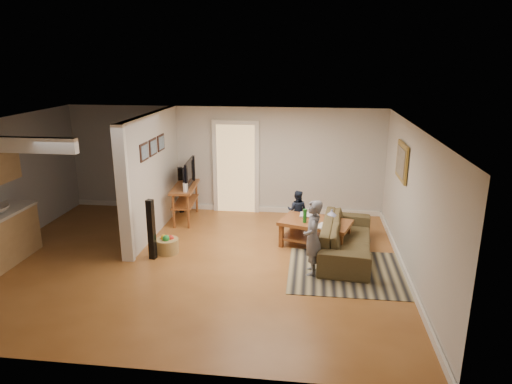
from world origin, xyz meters
TOP-DOWN VIEW (x-y plane):
  - ground at (0.00, 0.00)m, footprint 7.50×7.50m
  - room_shell at (-1.07, 0.43)m, footprint 7.54×6.02m
  - area_rug at (2.98, -0.09)m, footprint 2.49×1.82m
  - sofa at (2.76, 0.66)m, footprint 1.12×2.35m
  - coffee_table at (2.21, 1.01)m, footprint 1.50×1.14m
  - tv_console at (-0.74, 2.19)m, footprint 0.59×1.31m
  - speaker_left at (-0.79, 0.05)m, footprint 0.13×0.13m
  - speaker_right at (-1.00, 2.70)m, footprint 0.14×0.14m
  - toy_basket at (-0.60, 0.33)m, footprint 0.42×0.42m
  - child at (2.13, -0.20)m, footprint 0.32×0.48m
  - toddler at (1.80, 1.83)m, footprint 0.48×0.40m

SIDE VIEW (x-z plane):
  - ground at x=0.00m, z-range 0.00..0.00m
  - sofa at x=2.76m, z-range -0.33..0.33m
  - child at x=2.13m, z-range -0.66..0.66m
  - toddler at x=1.80m, z-range -0.44..0.44m
  - area_rug at x=2.98m, z-range 0.00..0.01m
  - toy_basket at x=-0.60m, z-range -0.03..0.35m
  - coffee_table at x=2.21m, z-range 0.01..0.80m
  - speaker_right at x=-1.00m, z-range 0.00..1.11m
  - speaker_left at x=-0.79m, z-range 0.00..1.14m
  - tv_console at x=-0.74m, z-range 0.18..1.28m
  - room_shell at x=-1.07m, z-range 0.20..2.72m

